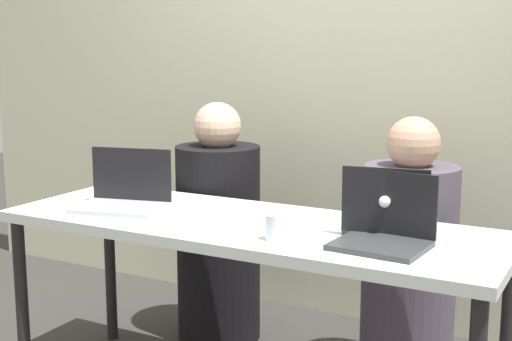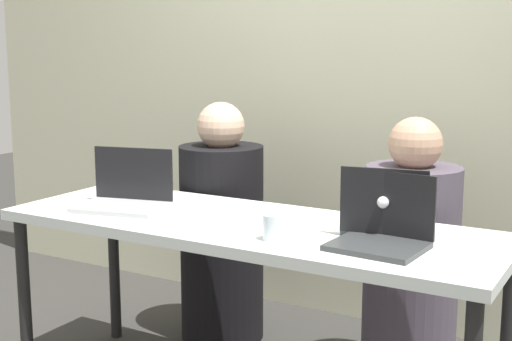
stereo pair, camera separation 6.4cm
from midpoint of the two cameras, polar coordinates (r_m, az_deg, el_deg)
name	(u,v)px [view 2 (the right image)]	position (r m, az deg, el deg)	size (l,w,h in m)	color
back_wall	(363,65)	(3.56, 9.10, 8.36)	(4.89, 0.10, 2.56)	beige
desk	(247,239)	(2.64, 0.00, -5.49)	(1.88, 0.64, 0.74)	silver
person_on_left	(222,235)	(3.35, -2.21, -5.18)	(0.47, 0.47, 1.12)	black
person_on_right	(411,267)	(2.99, 12.87, -7.51)	(0.44, 0.44, 1.10)	#4D4451
laptop_front_right	(383,231)	(2.33, 10.91, -4.78)	(0.30, 0.28, 0.23)	#353839
laptop_back_right	(387,219)	(2.49, 11.13, -3.79)	(0.33, 0.30, 0.24)	#333C39
laptop_front_left	(125,195)	(2.87, -9.78, -1.96)	(0.39, 0.31, 0.23)	#B3B5B5
water_glass_right	(272,229)	(2.37, 2.09, -4.71)	(0.06, 0.06, 0.09)	silver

